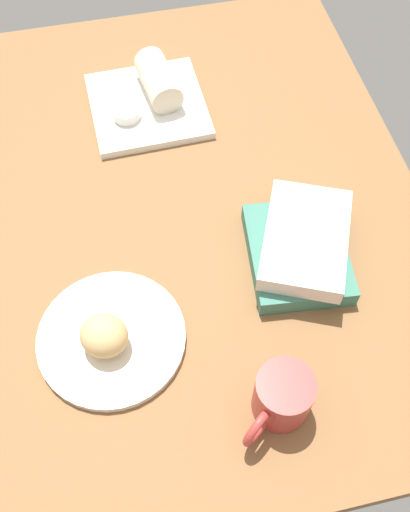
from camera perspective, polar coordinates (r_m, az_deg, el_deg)
dining_table at (r=108.13cm, az=-3.23°, el=4.29°), size 110.00×90.00×4.00cm
round_plate at (r=93.61cm, az=-9.01°, el=-7.83°), size 23.10×23.10×1.40cm
scone_pastry at (r=89.69cm, az=-9.73°, el=-7.59°), size 9.74×9.91×6.30cm
square_plate at (r=122.27cm, az=-5.76°, el=14.21°), size 22.85×22.85×1.60cm
sauce_cup at (r=118.68cm, az=-7.61°, el=13.58°), size 5.54×5.54×2.08cm
breakfast_wrap at (r=121.51cm, az=-4.53°, el=16.55°), size 13.40×7.95×6.37cm
book_stack at (r=98.49cm, az=9.25°, el=0.84°), size 23.56×20.14×7.08cm
coffee_mug at (r=85.70cm, az=7.38°, el=-13.40°), size 10.12×11.59×8.86cm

